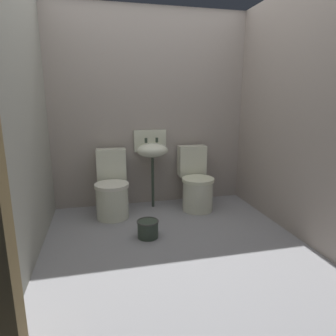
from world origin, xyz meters
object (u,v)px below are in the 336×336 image
bucket (148,228)px  sink (152,150)px  toilet_right (196,184)px  toilet_left (112,189)px

bucket → sink: bearing=76.6°
toilet_right → sink: size_ratio=0.79×
toilet_right → bucket: bearing=45.1°
sink → bucket: 1.12m
toilet_right → sink: 0.71m
sink → toilet_left: bearing=-160.4°
toilet_left → toilet_right: 1.06m
sink → bucket: sink is taller
sink → bucket: bearing=-103.4°
toilet_right → sink: sink is taller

